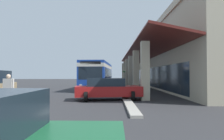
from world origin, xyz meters
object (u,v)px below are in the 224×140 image
(transit_bus, at_px, (98,74))
(potted_palm, at_px, (128,81))
(pedestrian, at_px, (8,88))
(parked_sedan_red, at_px, (107,89))

(transit_bus, distance_m, potted_palm, 7.75)
(pedestrian, relative_size, potted_palm, 0.73)
(pedestrian, height_order, potted_palm, potted_palm)
(pedestrian, bearing_deg, potted_palm, 158.78)
(transit_bus, relative_size, pedestrian, 6.58)
(parked_sedan_red, height_order, pedestrian, pedestrian)
(transit_bus, distance_m, pedestrian, 14.28)
(transit_bus, xyz_separation_m, pedestrian, (13.74, -3.77, -0.88))
(parked_sedan_red, xyz_separation_m, pedestrian, (3.11, -5.14, 0.22))
(transit_bus, xyz_separation_m, parked_sedan_red, (10.64, 1.36, -1.10))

